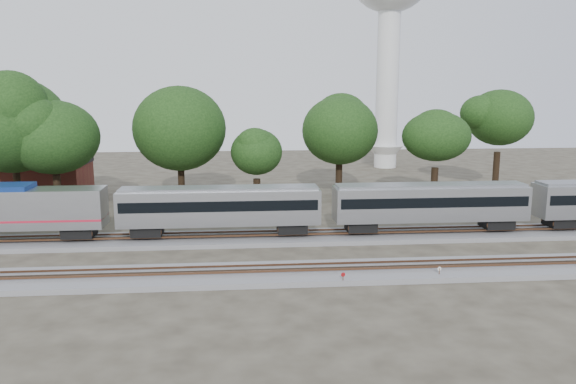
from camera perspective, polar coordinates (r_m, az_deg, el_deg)
ground at (r=44.98m, az=-2.30°, el=-6.94°), size 160.00×160.00×0.00m
track_far at (r=50.68m, az=-2.62°, el=-4.69°), size 160.00×5.00×0.73m
track_near at (r=41.12m, az=-2.04°, el=-8.33°), size 160.00×5.00×0.73m
train at (r=52.88m, az=14.40°, el=-0.98°), size 91.99×3.17×4.68m
switch_stand_red at (r=39.36m, az=5.62°, el=-8.63°), size 0.30×0.11×0.96m
switch_stand_white at (r=41.81m, az=15.12°, el=-7.79°), size 0.30×0.10×0.96m
switch_lever at (r=40.24m, az=7.98°, el=-8.94°), size 0.55×0.40×0.30m
water_tower at (r=98.93m, az=10.32°, el=18.42°), size 13.36×13.36×36.99m
brick_building at (r=74.94m, az=-23.80°, el=1.28°), size 10.99×7.81×5.24m
tree_1 at (r=64.62m, az=-26.24°, el=6.13°), size 9.93×9.93×14.00m
tree_2 at (r=62.74m, az=-22.71°, el=5.14°), size 8.66×8.66×12.21m
tree_3 at (r=65.02m, az=-10.96°, el=6.34°), size 9.13×9.13×12.88m
tree_4 at (r=62.27m, az=-3.22°, el=4.06°), size 6.64×6.64×9.37m
tree_5 at (r=69.69m, az=5.27°, el=6.22°), size 8.49×8.49×11.97m
tree_6 at (r=67.77m, az=14.85°, el=5.47°), size 8.09×8.09×11.41m
tree_7 at (r=78.54m, az=20.69°, el=7.07°), size 9.87×9.87×13.92m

